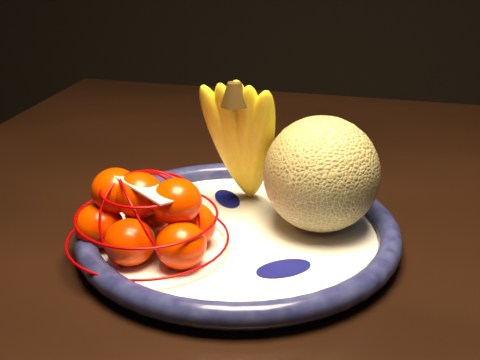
% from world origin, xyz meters
% --- Properties ---
extents(dining_table, '(1.51, 0.97, 0.73)m').
position_xyz_m(dining_table, '(-0.03, 0.08, 0.65)').
color(dining_table, black).
rests_on(dining_table, ground).
extents(fruit_bowl, '(0.34, 0.34, 0.03)m').
position_xyz_m(fruit_bowl, '(-0.30, -0.07, 0.74)').
color(fruit_bowl, white).
rests_on(fruit_bowl, dining_table).
extents(cantaloupe, '(0.12, 0.12, 0.12)m').
position_xyz_m(cantaloupe, '(-0.21, -0.04, 0.80)').
color(cantaloupe, olive).
rests_on(cantaloupe, fruit_bowl).
extents(banana_bunch, '(0.11, 0.11, 0.17)m').
position_xyz_m(banana_bunch, '(-0.30, -0.00, 0.83)').
color(banana_bunch, yellow).
rests_on(banana_bunch, fruit_bowl).
extents(mandarin_bag, '(0.22, 0.22, 0.10)m').
position_xyz_m(mandarin_bag, '(-0.38, -0.12, 0.78)').
color(mandarin_bag, '#FF2A00').
rests_on(mandarin_bag, fruit_bowl).
extents(price_tag, '(0.07, 0.06, 0.01)m').
position_xyz_m(price_tag, '(-0.37, -0.13, 0.81)').
color(price_tag, white).
rests_on(price_tag, mandarin_bag).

